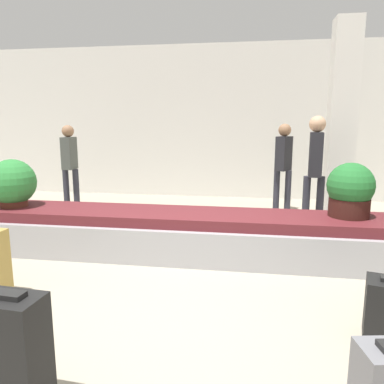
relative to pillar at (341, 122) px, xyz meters
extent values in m
plane|color=#9E937F|center=(-2.11, -3.56, -1.60)|extent=(18.00, 18.00, 0.00)
cube|color=silver|center=(-2.11, 1.59, 0.00)|extent=(18.00, 0.06, 3.20)
cube|color=#9E9EA3|center=(-2.11, -2.14, -1.40)|extent=(7.48, 0.92, 0.41)
cube|color=#5B1E23|center=(-2.11, -2.14, -1.13)|extent=(7.18, 0.76, 0.12)
cube|color=silver|center=(0.00, 0.00, 0.00)|extent=(0.40, 0.40, 3.20)
cube|color=black|center=(-2.69, -4.78, -1.26)|extent=(0.39, 0.26, 0.68)
cube|color=black|center=(-2.69, -4.78, -0.91)|extent=(0.21, 0.10, 0.03)
cylinder|color=#4C2319|center=(-4.42, -2.17, -0.99)|extent=(0.34, 0.34, 0.15)
sphere|color=#2D7F38|center=(-4.42, -2.17, -0.75)|extent=(0.59, 0.59, 0.59)
cylinder|color=#381914|center=(-0.30, -2.04, -0.96)|extent=(0.45, 0.45, 0.22)
sphere|color=#236B2D|center=(-0.30, -2.04, -0.71)|extent=(0.52, 0.52, 0.52)
cylinder|color=#282833|center=(-0.96, 0.34, -1.22)|extent=(0.11, 0.11, 0.76)
cylinder|color=#282833|center=(-0.76, 0.34, -1.22)|extent=(0.11, 0.11, 0.76)
cube|color=#232328|center=(-0.86, 0.34, -0.54)|extent=(0.32, 0.37, 0.60)
sphere|color=#936B4C|center=(-0.86, 0.34, -0.13)|extent=(0.22, 0.22, 0.22)
cylinder|color=#282833|center=(-0.59, -0.77, -1.19)|extent=(0.11, 0.11, 0.81)
cylinder|color=#282833|center=(-0.39, -0.77, -1.19)|extent=(0.11, 0.11, 0.81)
cube|color=#232328|center=(-0.49, -0.77, -0.47)|extent=(0.21, 0.34, 0.64)
sphere|color=tan|center=(-0.49, -0.77, -0.02)|extent=(0.24, 0.24, 0.24)
cylinder|color=#282833|center=(-4.85, 0.01, -1.23)|extent=(0.11, 0.11, 0.74)
cylinder|color=#282833|center=(-4.65, 0.01, -1.23)|extent=(0.11, 0.11, 0.74)
cube|color=#474C47|center=(-4.75, 0.01, -0.56)|extent=(0.19, 0.32, 0.59)
sphere|color=#936B4C|center=(-4.75, 0.01, -0.16)|extent=(0.22, 0.22, 0.22)
camera|label=1|loc=(-1.42, -6.45, -0.01)|focal=35.00mm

